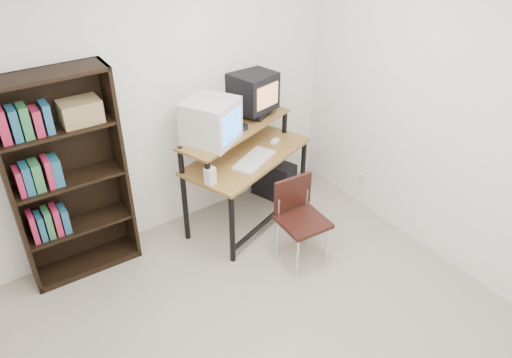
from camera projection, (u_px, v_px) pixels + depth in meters
back_wall at (134, 107)px, 4.22m from camera, size 4.00×0.01×2.60m
right_wall at (486, 134)px, 3.79m from camera, size 0.01×4.00×2.60m
computer_desk at (245, 158)px, 4.70m from camera, size 1.40×1.01×0.98m
crt_monitor at (211, 121)px, 4.28m from camera, size 0.56×0.56×0.39m
vcr at (256, 110)px, 4.84m from camera, size 0.44×0.40×0.08m
crt_tv at (253, 91)px, 4.70m from camera, size 0.44×0.44×0.35m
cd_spindle at (242, 127)px, 4.56m from camera, size 0.15×0.15×0.05m
keyboard at (254, 161)px, 4.56m from camera, size 0.51×0.39×0.03m
mousepad at (277, 143)px, 4.87m from camera, size 0.26×0.23×0.01m
mouse at (275, 141)px, 4.87m from camera, size 0.12×0.10×0.03m
desk_speaker at (210, 176)px, 4.21m from camera, size 0.10×0.09×0.17m
pc_tower at (274, 179)px, 5.28m from camera, size 0.34×0.49×0.42m
school_chair at (299, 212)px, 4.33m from camera, size 0.41×0.41×0.77m
bookshelf at (66, 176)px, 3.99m from camera, size 0.91×0.32×1.80m
wall_outlet at (361, 179)px, 5.12m from camera, size 0.02×0.08×0.12m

